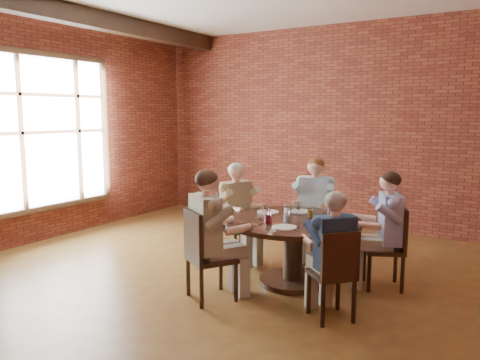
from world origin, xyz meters
The scene contains 28 objects.
floor centered at (0.00, 0.00, 0.00)m, with size 7.00×7.00×0.00m, color brown.
wall_back centered at (0.00, 3.50, 1.70)m, with size 7.00×7.00×0.00m, color brown.
wall_left centered at (-3.25, 0.00, 1.70)m, with size 7.00×7.00×0.00m, color brown.
ceiling_beam centered at (-2.45, 0.00, 3.27)m, with size 0.22×6.90×0.26m, color #321E10.
window centered at (-3.18, 0.40, 1.65)m, with size 0.10×2.16×2.36m.
dining_table centered at (0.81, 0.53, 0.53)m, with size 1.52×1.52×0.75m.
chair_a centered at (1.79, 0.98, 0.50)m, with size 0.55×0.55×0.92m.
diner_a centered at (1.71, 0.95, 0.65)m, with size 0.51×0.63×1.30m, color #4157AB, non-canonical shape.
chair_b centered at (0.60, 1.70, 0.51)m, with size 0.50×0.50×0.94m.
diner_b centered at (0.61, 1.61, 0.67)m, with size 0.53×0.65×1.34m, color #9DBAC8, non-canonical shape.
chair_c centered at (-0.23, 0.93, 0.50)m, with size 0.53×0.53×0.91m.
diner_c centered at (-0.15, 0.90, 0.64)m, with size 0.50×0.62×1.29m, color brown, non-canonical shape.
chair_d centered at (0.23, -0.40, 0.52)m, with size 0.61×0.61×0.95m.
diner_d centered at (0.28, -0.32, 0.68)m, with size 0.55×0.67×1.36m, color #B9A291, non-canonical shape.
chair_e centered at (1.56, -0.17, 0.48)m, with size 0.53×0.53×0.88m.
diner_e centered at (1.51, -0.12, 0.61)m, with size 0.46×0.57×1.22m, color #1A2E4A, non-canonical shape.
plate_a centered at (1.30, 0.57, 0.76)m, with size 0.26×0.26×0.01m, color white.
plate_b centered at (0.73, 0.92, 0.76)m, with size 0.26×0.26×0.01m, color white.
plate_c centered at (0.40, 0.69, 0.76)m, with size 0.26×0.26×0.01m, color white.
plate_d centered at (0.90, 0.10, 0.76)m, with size 0.26×0.26×0.01m, color white.
glass_a centered at (1.15, 0.63, 0.82)m, with size 0.07×0.07×0.14m, color white.
glass_b centered at (0.94, 0.70, 0.82)m, with size 0.07×0.07×0.14m, color white.
glass_c centered at (0.73, 0.79, 0.82)m, with size 0.07×0.07×0.14m, color white.
glass_d centered at (0.66, 0.66, 0.82)m, with size 0.07×0.07×0.14m, color white.
glass_e centered at (0.50, 0.45, 0.82)m, with size 0.07×0.07×0.14m, color white.
glass_f centered at (0.66, 0.20, 0.82)m, with size 0.07×0.07×0.14m, color white.
glass_g centered at (0.82, 0.33, 0.82)m, with size 0.07×0.07×0.14m, color white.
smartphone centered at (0.99, 0.14, 0.75)m, with size 0.07×0.14×0.01m, color black.
Camera 1 is at (2.98, -4.17, 1.93)m, focal length 35.00 mm.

